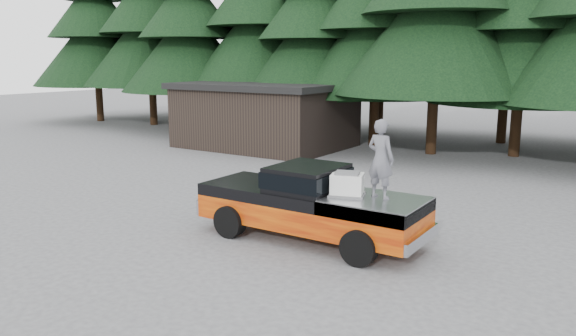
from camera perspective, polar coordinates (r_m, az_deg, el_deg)
The scene contains 6 objects.
ground at distance 14.80m, azimuth -0.95°, elevation -6.87°, with size 120.00×120.00×0.00m, color #48494B.
pickup_truck at distance 14.30m, azimuth 2.29°, elevation -4.74°, with size 6.00×2.04×1.33m, color #D36009, non-canonical shape.
truck_cab at distance 14.12m, azimuth 1.98°, elevation -0.93°, with size 1.66×1.90×0.59m, color black.
air_compressor at distance 13.46m, azimuth 6.03°, elevation -1.76°, with size 0.75×0.62×0.51m, color silver.
man_on_bed at distance 13.22m, azimuth 9.40°, elevation 0.92°, with size 0.68×0.45×1.87m, color #595960.
utility_building at distance 29.21m, azimuth -2.28°, elevation 5.46°, with size 8.40×6.40×3.30m.
Camera 1 is at (7.94, -11.62, 4.60)m, focal length 35.00 mm.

